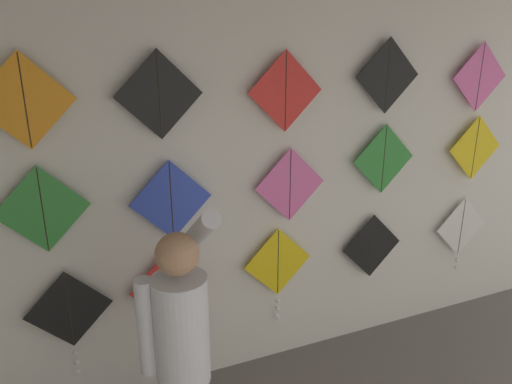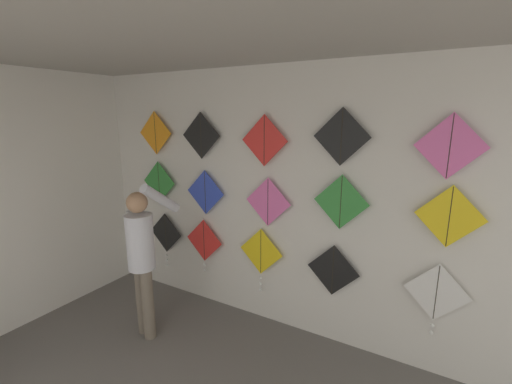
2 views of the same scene
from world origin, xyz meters
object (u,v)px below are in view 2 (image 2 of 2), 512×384
(kite_2, at_px, (261,255))
(kite_13, at_px, (342,137))
(kite_0, at_px, (166,236))
(kite_8, at_px, (341,202))
(kite_7, at_px, (268,202))
(kite_12, at_px, (264,141))
(kite_6, at_px, (205,192))
(kite_9, at_px, (450,217))
(kite_5, at_px, (159,182))
(kite_10, at_px, (155,133))
(kite_4, at_px, (436,295))
(kite_1, at_px, (204,243))
(kite_14, at_px, (450,146))
(shopkeeper, at_px, (142,252))
(kite_11, at_px, (201,136))
(kite_3, at_px, (333,270))

(kite_2, relative_size, kite_13, 1.39)
(kite_0, xyz_separation_m, kite_8, (2.28, 0.00, 0.76))
(kite_7, xyz_separation_m, kite_12, (-0.05, 0.00, 0.64))
(kite_6, height_order, kite_9, kite_9)
(kite_5, height_order, kite_10, kite_10)
(kite_7, relative_size, kite_9, 1.00)
(kite_13, bearing_deg, kite_4, -0.05)
(kite_1, distance_m, kite_7, 1.08)
(kite_2, height_order, kite_9, kite_9)
(kite_9, distance_m, kite_14, 0.57)
(kite_0, xyz_separation_m, kite_12, (1.46, 0.00, 1.30))
(kite_6, distance_m, kite_14, 2.52)
(kite_0, height_order, kite_6, kite_6)
(kite_10, bearing_deg, shopkeeper, -55.64)
(kite_14, bearing_deg, kite_2, -179.96)
(kite_10, bearing_deg, kite_11, 0.00)
(kite_5, bearing_deg, kite_13, 0.00)
(kite_0, distance_m, kite_9, 3.26)
(kite_0, distance_m, kite_11, 1.47)
(kite_3, height_order, kite_5, kite_5)
(kite_11, distance_m, kite_13, 1.61)
(kite_9, bearing_deg, kite_1, -179.98)
(kite_7, distance_m, kite_10, 1.72)
(kite_1, height_order, kite_10, kite_10)
(kite_5, distance_m, kite_9, 3.24)
(shopkeeper, height_order, kite_0, shopkeeper)
(kite_9, height_order, kite_10, kite_10)
(kite_14, bearing_deg, kite_6, 180.00)
(kite_4, bearing_deg, kite_0, -179.99)
(kite_5, distance_m, kite_7, 1.58)
(kite_13, bearing_deg, shopkeeper, -154.55)
(kite_8, bearing_deg, kite_6, 180.00)
(kite_6, height_order, kite_7, kite_6)
(kite_11, bearing_deg, kite_4, -0.02)
(kite_10, bearing_deg, kite_13, 0.00)
(kite_0, height_order, kite_5, kite_5)
(kite_8, xyz_separation_m, kite_14, (0.83, 0.00, 0.56))
(kite_1, bearing_deg, kite_9, 0.02)
(kite_4, distance_m, kite_13, 1.60)
(shopkeeper, bearing_deg, kite_2, 58.23)
(kite_2, distance_m, kite_10, 1.98)
(kite_3, xyz_separation_m, kite_6, (-1.57, 0.00, 0.61))
(kite_12, bearing_deg, shopkeeper, -139.07)
(kite_2, distance_m, kite_8, 1.12)
(kite_5, bearing_deg, shopkeeper, -56.00)
(kite_3, distance_m, kite_8, 0.70)
(kite_5, relative_size, kite_8, 1.00)
(kite_8, height_order, kite_10, kite_10)
(kite_12, bearing_deg, kite_6, 180.00)
(kite_6, bearing_deg, kite_1, -179.03)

